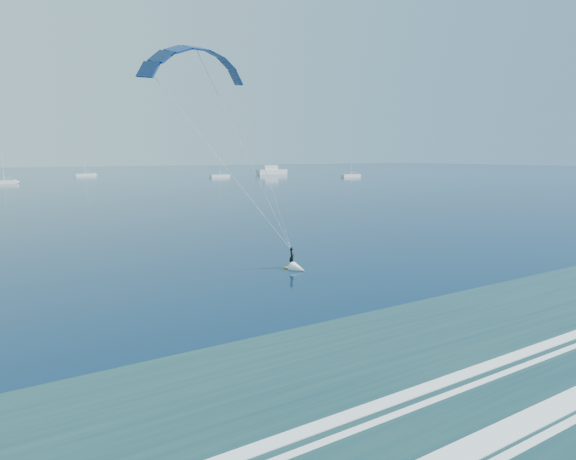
% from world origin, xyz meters
% --- Properties ---
extents(kitesurfer_rig, '(16.21, 5.05, 18.67)m').
position_xyz_m(kitesurfer_rig, '(3.15, 31.01, 9.86)').
color(kitesurfer_rig, gold).
rests_on(kitesurfer_rig, ground).
extents(motor_yacht, '(16.38, 4.37, 6.59)m').
position_xyz_m(motor_yacht, '(120.85, 220.13, 1.78)').
color(motor_yacht, silver).
rests_on(motor_yacht, ground).
extents(sailboat_2, '(7.93, 2.40, 11.11)m').
position_xyz_m(sailboat_2, '(-1.15, 196.43, 0.68)').
color(sailboat_2, silver).
rests_on(sailboat_2, ground).
extents(sailboat_3, '(9.02, 2.40, 12.23)m').
position_xyz_m(sailboat_3, '(36.14, 246.98, 0.68)').
color(sailboat_3, silver).
rests_on(sailboat_3, ground).
extents(sailboat_4, '(8.88, 2.40, 12.10)m').
position_xyz_m(sailboat_4, '(82.86, 201.34, 0.68)').
color(sailboat_4, silver).
rests_on(sailboat_4, ground).
extents(sailboat_5, '(9.69, 2.40, 12.99)m').
position_xyz_m(sailboat_5, '(133.68, 172.64, 0.69)').
color(sailboat_5, silver).
rests_on(sailboat_5, ground).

